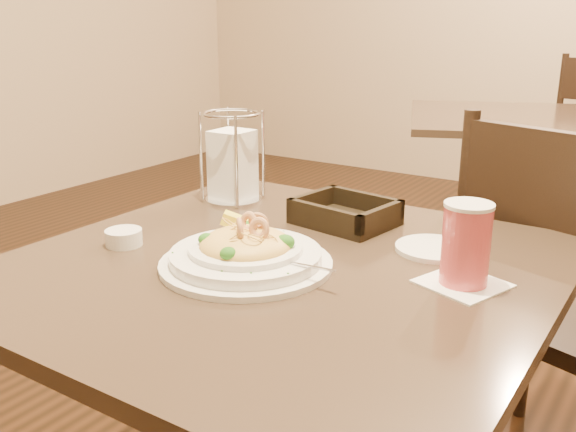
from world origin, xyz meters
The scene contains 9 objects.
main_table centered at (0.00, 0.00, 0.49)m, with size 0.90×0.90×0.71m.
background_table centered at (-0.11, 2.00, 0.49)m, with size 1.18×1.18×0.71m.
dining_chair_near centered at (0.36, 0.60, 0.50)m, with size 0.53×0.53×0.93m.
pasta_bowl centered at (-0.04, -0.05, 0.74)m, with size 0.33×0.30×0.10m.
drink_glass centered at (0.30, 0.08, 0.78)m, with size 0.15×0.15×0.14m.
bread_basket centered at (-0.01, 0.25, 0.73)m, with size 0.21×0.18×0.05m.
napkin_caddy centered at (-0.31, 0.26, 0.80)m, with size 0.13×0.13×0.21m.
side_plate centered at (0.20, 0.20, 0.72)m, with size 0.14×0.14×0.01m, color white.
butter_ramekin centered at (-0.30, -0.09, 0.73)m, with size 0.07×0.07×0.03m, color white.
Camera 1 is at (0.58, -0.87, 1.13)m, focal length 40.00 mm.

